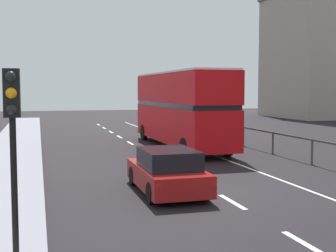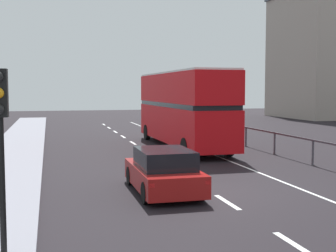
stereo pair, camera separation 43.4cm
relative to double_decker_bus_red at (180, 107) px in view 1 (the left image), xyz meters
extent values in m
cube|color=black|center=(-2.39, -11.19, -2.35)|extent=(73.48, 120.00, 0.10)
cube|color=silver|center=(-2.39, -16.55, -2.30)|extent=(0.16, 1.82, 0.01)
cube|color=silver|center=(-2.39, -12.68, -2.30)|extent=(0.16, 1.82, 0.01)
cube|color=silver|center=(-2.39, -8.82, -2.30)|extent=(0.16, 1.82, 0.01)
cube|color=silver|center=(-2.39, -4.95, -2.30)|extent=(0.16, 1.82, 0.01)
cube|color=silver|center=(-2.39, -1.09, -2.30)|extent=(0.16, 1.82, 0.01)
cube|color=silver|center=(-2.39, 2.77, -2.30)|extent=(0.16, 1.82, 0.01)
cube|color=silver|center=(-2.39, 6.64, -2.30)|extent=(0.16, 1.82, 0.01)
cube|color=silver|center=(-2.39, 10.50, -2.30)|extent=(0.16, 1.82, 0.01)
cube|color=silver|center=(-2.39, 14.37, -2.30)|extent=(0.16, 1.82, 0.01)
cube|color=silver|center=(-2.39, 18.23, -2.30)|extent=(0.16, 1.82, 0.01)
cube|color=silver|center=(0.65, -2.19, -2.30)|extent=(0.12, 46.00, 0.01)
cube|color=#49434C|center=(3.76, -2.19, -1.21)|extent=(0.08, 42.00, 0.08)
cylinder|color=#49434C|center=(3.76, -7.44, -1.76)|extent=(0.10, 0.10, 1.09)
cylinder|color=#49434C|center=(3.76, -3.94, -1.76)|extent=(0.10, 0.10, 1.09)
cylinder|color=#49434C|center=(3.76, -0.44, -1.76)|extent=(0.10, 0.10, 1.09)
cylinder|color=#49434C|center=(3.76, 3.06, -1.76)|extent=(0.10, 0.10, 1.09)
cylinder|color=#49434C|center=(3.76, 6.56, -1.76)|extent=(0.10, 0.10, 1.09)
cylinder|color=#49434C|center=(3.76, 10.06, -1.76)|extent=(0.10, 0.10, 1.09)
cylinder|color=#49434C|center=(3.76, 13.56, -1.76)|extent=(0.10, 0.10, 1.09)
cylinder|color=#49434C|center=(3.76, 17.06, -1.76)|extent=(0.10, 0.10, 1.09)
cube|color=red|center=(0.00, -0.01, -0.95)|extent=(2.56, 11.46, 2.00)
cube|color=black|center=(0.00, -0.01, 0.17)|extent=(2.58, 11.00, 0.24)
cube|color=red|center=(0.00, -0.01, 1.09)|extent=(2.56, 11.46, 1.61)
cube|color=silver|center=(0.00, -0.01, 1.95)|extent=(2.51, 11.23, 0.10)
cube|color=black|center=(-0.07, 5.68, -0.85)|extent=(2.18, 0.07, 1.40)
cube|color=yellow|center=(-0.07, 5.68, 1.49)|extent=(1.45, 0.06, 0.28)
cylinder|color=black|center=(-1.16, 4.29, -1.80)|extent=(0.29, 1.00, 1.00)
cylinder|color=black|center=(1.06, 4.32, -1.80)|extent=(0.29, 1.00, 1.00)
cylinder|color=black|center=(-1.06, -4.13, -1.80)|extent=(0.29, 1.00, 1.00)
cylinder|color=black|center=(1.16, -4.11, -1.80)|extent=(0.29, 1.00, 1.00)
cube|color=maroon|center=(-3.90, -10.91, -1.79)|extent=(1.86, 4.12, 0.66)
cube|color=black|center=(-3.90, -11.12, -1.17)|extent=(1.63, 2.27, 0.58)
cube|color=red|center=(-4.73, -12.93, -1.63)|extent=(0.16, 0.06, 0.12)
cube|color=red|center=(-3.10, -12.94, -1.63)|extent=(0.16, 0.06, 0.12)
cylinder|color=black|center=(-4.73, -9.55, -1.98)|extent=(0.20, 0.64, 0.64)
cylinder|color=black|center=(-3.05, -9.57, -1.98)|extent=(0.20, 0.64, 0.64)
cylinder|color=black|center=(-4.74, -12.26, -1.98)|extent=(0.20, 0.64, 0.64)
cylinder|color=black|center=(-3.07, -12.27, -1.98)|extent=(0.20, 0.64, 0.64)
cylinder|color=black|center=(-8.31, -15.96, -0.39)|extent=(0.12, 0.12, 3.55)
cube|color=black|center=(-8.31, -15.96, 0.94)|extent=(0.30, 0.30, 0.90)
sphere|color=black|center=(-8.31, -16.13, 1.24)|extent=(0.20, 0.20, 0.20)
sphere|color=orange|center=(-8.31, -16.13, 0.94)|extent=(0.20, 0.20, 0.20)
sphere|color=black|center=(-8.31, -16.13, 0.64)|extent=(0.20, 0.20, 0.20)
camera|label=1|loc=(-7.84, -24.87, 1.00)|focal=48.72mm
camera|label=2|loc=(-7.42, -24.98, 1.00)|focal=48.72mm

